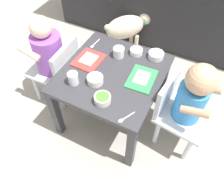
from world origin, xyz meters
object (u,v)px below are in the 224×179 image
object	(u,v)px
dog	(128,26)
spoon_by_right_tray	(94,44)
dining_table	(112,81)
food_tray_right	(142,79)
seated_child_left	(50,54)
cereal_bowl_right_side	(95,79)
water_cup_left	(73,79)
seated_child_right	(189,99)
food_tray_left	(89,60)
veggie_bowl_near	(103,99)
cereal_bowl_left_side	(136,51)
water_cup_right	(119,53)
spoon_by_left_tray	(125,118)
veggie_bowl_far	(156,55)

from	to	relation	value
dog	spoon_by_right_tray	bearing A→B (deg)	-89.77
dining_table	food_tray_right	xyz separation A→B (m)	(0.17, 0.03, 0.08)
seated_child_left	spoon_by_right_tray	distance (m)	0.29
cereal_bowl_right_side	water_cup_left	bearing A→B (deg)	-151.00
dining_table	seated_child_right	size ratio (longest dim) A/B	0.91
food_tray_left	spoon_by_right_tray	size ratio (longest dim) A/B	1.82
veggie_bowl_near	cereal_bowl_left_side	bearing A→B (deg)	89.00
water_cup_left	water_cup_right	xyz separation A→B (m)	(0.12, 0.31, -0.01)
food_tray_right	veggie_bowl_near	size ratio (longest dim) A/B	2.26
water_cup_left	veggie_bowl_near	distance (m)	0.20
food_tray_left	spoon_by_left_tray	world-z (taller)	food_tray_left
cereal_bowl_left_side	spoon_by_left_tray	world-z (taller)	cereal_bowl_left_side
veggie_bowl_near	cereal_bowl_left_side	world-z (taller)	veggie_bowl_near
spoon_by_right_tray	seated_child_right	bearing A→B (deg)	-12.31
water_cup_left	veggie_bowl_far	bearing A→B (deg)	50.57
food_tray_left	cereal_bowl_left_side	distance (m)	0.29
seated_child_left	spoon_by_right_tray	world-z (taller)	seated_child_left
dining_table	water_cup_right	distance (m)	0.18
dog	veggie_bowl_far	xyz separation A→B (m)	(0.39, -0.50, 0.22)
food_tray_left	veggie_bowl_far	size ratio (longest dim) A/B	1.99
veggie_bowl_far	spoon_by_right_tray	world-z (taller)	veggie_bowl_far
food_tray_left	cereal_bowl_right_side	size ratio (longest dim) A/B	2.07
spoon_by_left_tray	veggie_bowl_far	bearing A→B (deg)	92.19
cereal_bowl_left_side	water_cup_right	bearing A→B (deg)	-140.90
food_tray_left	veggie_bowl_near	world-z (taller)	veggie_bowl_near
water_cup_right	seated_child_right	bearing A→B (deg)	-13.77
veggie_bowl_far	water_cup_left	bearing A→B (deg)	-129.43
food_tray_right	veggie_bowl_far	distance (m)	0.21
seated_child_left	food_tray_right	distance (m)	0.61
seated_child_right	water_cup_right	world-z (taller)	seated_child_right
water_cup_left	spoon_by_left_tray	size ratio (longest dim) A/B	0.74
seated_child_right	cereal_bowl_right_side	world-z (taller)	seated_child_right
dining_table	food_tray_right	world-z (taller)	food_tray_right
food_tray_right	water_cup_right	world-z (taller)	water_cup_right
dining_table	dog	size ratio (longest dim) A/B	1.49
dog	cereal_bowl_left_side	distance (m)	0.63
water_cup_right	veggie_bowl_far	size ratio (longest dim) A/B	0.73
seated_child_right	water_cup_right	bearing A→B (deg)	166.23
seated_child_left	seated_child_right	distance (m)	0.88
seated_child_left	food_tray_left	distance (m)	0.27
food_tray_right	veggie_bowl_near	world-z (taller)	veggie_bowl_near
seated_child_right	water_cup_right	distance (m)	0.48
water_cup_left	seated_child_left	bearing A→B (deg)	151.24
dining_table	veggie_bowl_far	world-z (taller)	veggie_bowl_far
spoon_by_right_tray	cereal_bowl_left_side	bearing A→B (deg)	8.69
veggie_bowl_near	spoon_by_left_tray	distance (m)	0.15
seated_child_left	spoon_by_left_tray	world-z (taller)	seated_child_left
veggie_bowl_far	spoon_by_left_tray	size ratio (longest dim) A/B	0.97
cereal_bowl_right_side	veggie_bowl_far	world-z (taller)	cereal_bowl_right_side
seated_child_left	food_tray_right	size ratio (longest dim) A/B	3.34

